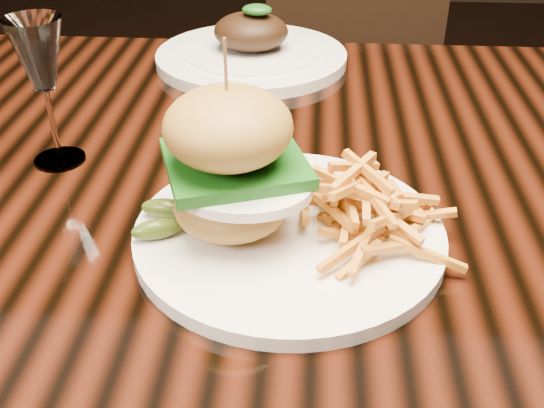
# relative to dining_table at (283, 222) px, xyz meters

# --- Properties ---
(dining_table) EXTENTS (1.60, 0.90, 0.75)m
(dining_table) POSITION_rel_dining_table_xyz_m (0.00, 0.00, 0.00)
(dining_table) COLOR black
(dining_table) RESTS_ON ground
(burger_plate) EXTENTS (0.30, 0.30, 0.20)m
(burger_plate) POSITION_rel_dining_table_xyz_m (0.01, -0.14, 0.13)
(burger_plate) COLOR white
(burger_plate) RESTS_ON dining_table
(ramekin) EXTENTS (0.10, 0.10, 0.04)m
(ramekin) POSITION_rel_dining_table_xyz_m (-0.04, -0.02, 0.10)
(ramekin) COLOR white
(ramekin) RESTS_ON dining_table
(wine_glass) EXTENTS (0.06, 0.06, 0.17)m
(wine_glass) POSITION_rel_dining_table_xyz_m (-0.27, -0.00, 0.20)
(wine_glass) COLOR white
(wine_glass) RESTS_ON dining_table
(far_dish) EXTENTS (0.31, 0.31, 0.10)m
(far_dish) POSITION_rel_dining_table_xyz_m (-0.07, 0.34, 0.10)
(far_dish) COLOR white
(far_dish) RESTS_ON dining_table
(chair_far) EXTENTS (0.47, 0.47, 0.95)m
(chair_far) POSITION_rel_dining_table_xyz_m (0.13, 0.89, -0.13)
(chair_far) COLOR black
(chair_far) RESTS_ON ground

